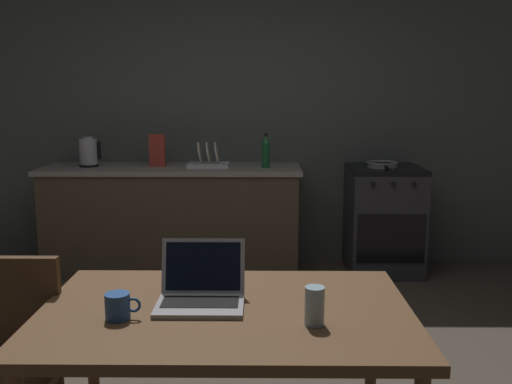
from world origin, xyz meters
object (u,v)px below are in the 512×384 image
object	(u,v)px
dining_table	(226,326)
chair	(5,360)
cereal_box	(157,150)
electric_kettle	(89,152)
drinking_glass	(315,306)
frying_pan	(383,164)
bottle	(266,151)
stove_oven	(383,220)
dish_rack	(209,161)
coffee_mug	(118,306)
laptop	(201,292)

from	to	relation	value
dining_table	chair	distance (m)	0.87
chair	cereal_box	size ratio (longest dim) A/B	3.32
electric_kettle	drinking_glass	bearing A→B (deg)	-60.62
frying_pan	bottle	bearing A→B (deg)	-178.71
stove_oven	chair	world-z (taller)	stove_oven
frying_pan	dish_rack	size ratio (longest dim) A/B	1.27
stove_oven	frying_pan	distance (m)	0.48
dining_table	cereal_box	xyz separation A→B (m)	(-0.74, 2.76, 0.36)
drinking_glass	dish_rack	bearing A→B (deg)	102.16
frying_pan	drinking_glass	size ratio (longest dim) A/B	3.24
frying_pan	dish_rack	distance (m)	1.45
stove_oven	frying_pan	size ratio (longest dim) A/B	2.09
dining_table	frying_pan	xyz separation A→B (m)	(1.14, 2.72, 0.25)
chair	electric_kettle	size ratio (longest dim) A/B	3.57
frying_pan	coffee_mug	xyz separation A→B (m)	(-1.51, -2.82, -0.14)
coffee_mug	dish_rack	bearing A→B (deg)	88.86
electric_kettle	bottle	size ratio (longest dim) A/B	0.88
bottle	cereal_box	bearing A→B (deg)	175.60
drinking_glass	cereal_box	xyz separation A→B (m)	(-1.05, 2.91, 0.23)
electric_kettle	bottle	world-z (taller)	bottle
bottle	frying_pan	size ratio (longest dim) A/B	0.66
coffee_mug	drinking_glass	size ratio (longest dim) A/B	0.95
cereal_box	stove_oven	bearing A→B (deg)	-0.67
frying_pan	chair	bearing A→B (deg)	-126.64
cereal_box	electric_kettle	bearing A→B (deg)	-178.00
frying_pan	coffee_mug	world-z (taller)	frying_pan
bottle	cereal_box	xyz separation A→B (m)	(-0.91, 0.07, 0.00)
laptop	dish_rack	bearing A→B (deg)	93.81
frying_pan	dish_rack	world-z (taller)	dish_rack
frying_pan	coffee_mug	size ratio (longest dim) A/B	3.42
laptop	dish_rack	distance (m)	2.71
chair	stove_oven	bearing A→B (deg)	31.37
dining_table	laptop	distance (m)	0.15
chair	drinking_glass	distance (m)	1.21
stove_oven	bottle	xyz separation A→B (m)	(-1.00, -0.05, 0.59)
bottle	drinking_glass	bearing A→B (deg)	-87.10
drinking_glass	cereal_box	bearing A→B (deg)	109.92
frying_pan	laptop	bearing A→B (deg)	-114.75
dish_rack	dining_table	bearing A→B (deg)	-83.54
laptop	cereal_box	bearing A→B (deg)	102.62
chair	dining_table	bearing A→B (deg)	-24.66
cereal_box	bottle	bearing A→B (deg)	-4.40
chair	drinking_glass	xyz separation A→B (m)	(1.16, -0.19, 0.30)
coffee_mug	frying_pan	bearing A→B (deg)	61.87
chair	frying_pan	size ratio (longest dim) A/B	2.07
chair	dish_rack	bearing A→B (deg)	56.90
frying_pan	stove_oven	bearing A→B (deg)	38.82
electric_kettle	cereal_box	size ratio (longest dim) A/B	0.93
laptop	bottle	size ratio (longest dim) A/B	1.13
electric_kettle	frying_pan	bearing A→B (deg)	-0.66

